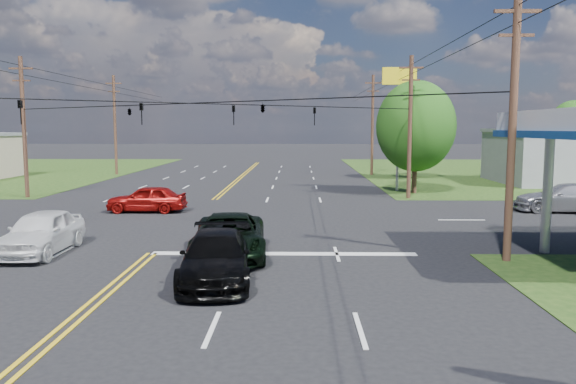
{
  "coord_description": "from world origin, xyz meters",
  "views": [
    {
      "loc": [
        5.53,
        -16.79,
        4.75
      ],
      "look_at": [
        5.12,
        6.0,
        2.14
      ],
      "focal_mm": 35.0,
      "sensor_mm": 36.0,
      "label": 1
    }
  ],
  "objects_px": {
    "pole_left_far": "(115,124)",
    "pole_right_far": "(372,124)",
    "suv_black": "(216,257)",
    "pickup_white": "(41,232)",
    "tree_right_a": "(416,126)",
    "tree_far_r": "(573,130)",
    "tree_right_b": "(415,134)",
    "pickup_dkgreen": "(229,236)",
    "pole_nw": "(24,125)",
    "pole_ne": "(410,125)",
    "pole_se": "(513,123)"
  },
  "relations": [
    {
      "from": "tree_right_b",
      "to": "pickup_white",
      "type": "xyz_separation_m",
      "value": [
        -20.72,
        -32.0,
        -3.39
      ]
    },
    {
      "from": "pole_nw",
      "to": "pickup_white",
      "type": "height_order",
      "value": "pole_nw"
    },
    {
      "from": "pole_nw",
      "to": "suv_black",
      "type": "relative_size",
      "value": 1.82
    },
    {
      "from": "pole_se",
      "to": "pickup_dkgreen",
      "type": "relative_size",
      "value": 1.68
    },
    {
      "from": "pole_left_far",
      "to": "pickup_white",
      "type": "relative_size",
      "value": 2.07
    },
    {
      "from": "tree_right_b",
      "to": "tree_far_r",
      "type": "height_order",
      "value": "tree_far_r"
    },
    {
      "from": "pole_left_far",
      "to": "tree_far_r",
      "type": "relative_size",
      "value": 1.31
    },
    {
      "from": "tree_right_a",
      "to": "tree_far_r",
      "type": "height_order",
      "value": "tree_right_a"
    },
    {
      "from": "tree_far_r",
      "to": "pickup_dkgreen",
      "type": "xyz_separation_m",
      "value": [
        -31.0,
        -38.5,
        -3.76
      ]
    },
    {
      "from": "pickup_dkgreen",
      "to": "suv_black",
      "type": "bearing_deg",
      "value": -94.67
    },
    {
      "from": "pole_se",
      "to": "pickup_white",
      "type": "bearing_deg",
      "value": 176.68
    },
    {
      "from": "pole_ne",
      "to": "tree_right_b",
      "type": "bearing_deg",
      "value": 76.87
    },
    {
      "from": "pole_nw",
      "to": "suv_black",
      "type": "bearing_deg",
      "value": -52.44
    },
    {
      "from": "pole_left_far",
      "to": "pole_right_far",
      "type": "bearing_deg",
      "value": 0.0
    },
    {
      "from": "pole_se",
      "to": "tree_far_r",
      "type": "height_order",
      "value": "pole_se"
    },
    {
      "from": "pole_se",
      "to": "tree_far_r",
      "type": "xyz_separation_m",
      "value": [
        21.0,
        39.0,
        -0.37
      ]
    },
    {
      "from": "pole_ne",
      "to": "suv_black",
      "type": "bearing_deg",
      "value": -115.67
    },
    {
      "from": "pole_left_far",
      "to": "pole_right_far",
      "type": "relative_size",
      "value": 1.0
    },
    {
      "from": "tree_right_a",
      "to": "pickup_white",
      "type": "distance_m",
      "value": 27.35
    },
    {
      "from": "pickup_dkgreen",
      "to": "pickup_white",
      "type": "height_order",
      "value": "pickup_white"
    },
    {
      "from": "pole_se",
      "to": "tree_far_r",
      "type": "bearing_deg",
      "value": 61.7
    },
    {
      "from": "tree_far_r",
      "to": "pickup_dkgreen",
      "type": "distance_m",
      "value": 49.57
    },
    {
      "from": "pole_left_far",
      "to": "tree_right_b",
      "type": "relative_size",
      "value": 1.41
    },
    {
      "from": "tree_right_a",
      "to": "tree_far_r",
      "type": "relative_size",
      "value": 1.07
    },
    {
      "from": "pole_right_far",
      "to": "pickup_dkgreen",
      "type": "relative_size",
      "value": 1.77
    },
    {
      "from": "pole_left_far",
      "to": "pickup_white",
      "type": "xyz_separation_m",
      "value": [
        8.78,
        -36.0,
        -4.35
      ]
    },
    {
      "from": "pole_se",
      "to": "suv_black",
      "type": "distance_m",
      "value": 11.19
    },
    {
      "from": "pole_ne",
      "to": "tree_far_r",
      "type": "distance_m",
      "value": 29.7
    },
    {
      "from": "pickup_dkgreen",
      "to": "suv_black",
      "type": "xyz_separation_m",
      "value": [
        0.0,
        -3.3,
        -0.03
      ]
    },
    {
      "from": "pole_ne",
      "to": "pole_se",
      "type": "bearing_deg",
      "value": -90.0
    },
    {
      "from": "pickup_dkgreen",
      "to": "tree_far_r",
      "type": "bearing_deg",
      "value": 46.49
    },
    {
      "from": "pickup_dkgreen",
      "to": "pole_nw",
      "type": "bearing_deg",
      "value": 127.77
    },
    {
      "from": "tree_right_a",
      "to": "tree_far_r",
      "type": "xyz_separation_m",
      "value": [
        20.0,
        18.0,
        -0.33
      ]
    },
    {
      "from": "suv_black",
      "to": "pole_right_far",
      "type": "bearing_deg",
      "value": 71.28
    },
    {
      "from": "tree_right_b",
      "to": "pickup_dkgreen",
      "type": "xyz_separation_m",
      "value": [
        -13.5,
        -32.5,
        -3.43
      ]
    },
    {
      "from": "pickup_white",
      "to": "suv_black",
      "type": "bearing_deg",
      "value": -28.33
    },
    {
      "from": "tree_right_a",
      "to": "pickup_dkgreen",
      "type": "distance_m",
      "value": 23.62
    },
    {
      "from": "pole_ne",
      "to": "suv_black",
      "type": "height_order",
      "value": "pole_ne"
    },
    {
      "from": "pole_ne",
      "to": "pickup_dkgreen",
      "type": "relative_size",
      "value": 1.68
    },
    {
      "from": "pole_right_far",
      "to": "suv_black",
      "type": "height_order",
      "value": "pole_right_far"
    },
    {
      "from": "pole_left_far",
      "to": "tree_far_r",
      "type": "bearing_deg",
      "value": 2.44
    },
    {
      "from": "pole_nw",
      "to": "pole_right_far",
      "type": "bearing_deg",
      "value": 36.16
    },
    {
      "from": "pole_right_far",
      "to": "tree_right_a",
      "type": "xyz_separation_m",
      "value": [
        1.0,
        -16.0,
        -0.3
      ]
    },
    {
      "from": "tree_right_b",
      "to": "pickup_white",
      "type": "bearing_deg",
      "value": -122.92
    },
    {
      "from": "pole_ne",
      "to": "tree_right_b",
      "type": "xyz_separation_m",
      "value": [
        3.5,
        15.0,
        -0.7
      ]
    },
    {
      "from": "pickup_dkgreen",
      "to": "pole_ne",
      "type": "bearing_deg",
      "value": 55.59
    },
    {
      "from": "pole_se",
      "to": "pole_nw",
      "type": "distance_m",
      "value": 31.62
    },
    {
      "from": "tree_right_a",
      "to": "suv_black",
      "type": "height_order",
      "value": "tree_right_a"
    },
    {
      "from": "pole_right_far",
      "to": "suv_black",
      "type": "relative_size",
      "value": 1.91
    },
    {
      "from": "pole_ne",
      "to": "pole_left_far",
      "type": "bearing_deg",
      "value": 143.84
    }
  ]
}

